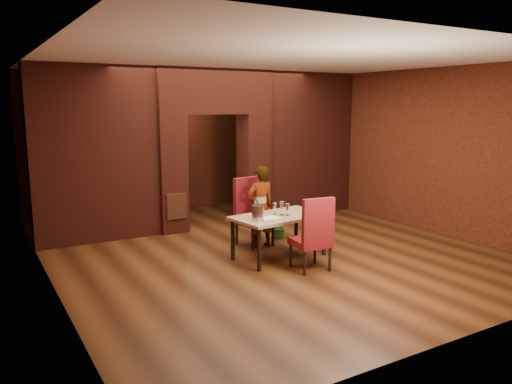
{
  "coord_description": "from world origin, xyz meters",
  "views": [
    {
      "loc": [
        -4.41,
        -7.22,
        2.49
      ],
      "look_at": [
        -0.17,
        0.0,
        1.02
      ],
      "focal_mm": 35.0,
      "sensor_mm": 36.0,
      "label": 1
    }
  ],
  "objects_px": {
    "wine_glass_b": "(282,208)",
    "wine_bucket": "(258,213)",
    "chair_far": "(255,212)",
    "potted_plant": "(278,226)",
    "chair_near": "(310,233)",
    "wine_glass_a": "(275,209)",
    "wine_glass_c": "(287,209)",
    "water_bottle": "(256,208)",
    "dining_table": "(279,236)",
    "person_seated": "(260,207)"
  },
  "relations": [
    {
      "from": "wine_glass_b",
      "to": "wine_bucket",
      "type": "height_order",
      "value": "wine_bucket"
    },
    {
      "from": "chair_far",
      "to": "wine_glass_b",
      "type": "height_order",
      "value": "chair_far"
    },
    {
      "from": "chair_far",
      "to": "potted_plant",
      "type": "xyz_separation_m",
      "value": [
        0.63,
        0.21,
        -0.37
      ]
    },
    {
      "from": "chair_near",
      "to": "chair_far",
      "type": "bearing_deg",
      "value": -81.36
    },
    {
      "from": "chair_near",
      "to": "potted_plant",
      "type": "height_order",
      "value": "chair_near"
    },
    {
      "from": "wine_glass_a",
      "to": "wine_glass_b",
      "type": "xyz_separation_m",
      "value": [
        0.07,
        -0.11,
        0.02
      ]
    },
    {
      "from": "wine_glass_c",
      "to": "water_bottle",
      "type": "bearing_deg",
      "value": 157.17
    },
    {
      "from": "wine_glass_b",
      "to": "wine_bucket",
      "type": "bearing_deg",
      "value": -165.68
    },
    {
      "from": "wine_glass_c",
      "to": "potted_plant",
      "type": "xyz_separation_m",
      "value": [
        0.54,
        1.1,
        -0.58
      ]
    },
    {
      "from": "dining_table",
      "to": "potted_plant",
      "type": "height_order",
      "value": "dining_table"
    },
    {
      "from": "wine_glass_c",
      "to": "water_bottle",
      "type": "xyz_separation_m",
      "value": [
        -0.47,
        0.2,
        0.04
      ]
    },
    {
      "from": "wine_bucket",
      "to": "water_bottle",
      "type": "relative_size",
      "value": 0.86
    },
    {
      "from": "person_seated",
      "to": "water_bottle",
      "type": "relative_size",
      "value": 5.28
    },
    {
      "from": "person_seated",
      "to": "wine_bucket",
      "type": "xyz_separation_m",
      "value": [
        -0.55,
        -0.84,
        0.11
      ]
    },
    {
      "from": "dining_table",
      "to": "chair_near",
      "type": "relative_size",
      "value": 1.33
    },
    {
      "from": "wine_glass_b",
      "to": "potted_plant",
      "type": "height_order",
      "value": "wine_glass_b"
    },
    {
      "from": "chair_near",
      "to": "person_seated",
      "type": "height_order",
      "value": "person_seated"
    },
    {
      "from": "chair_far",
      "to": "wine_glass_c",
      "type": "relative_size",
      "value": 6.33
    },
    {
      "from": "dining_table",
      "to": "wine_glass_b",
      "type": "xyz_separation_m",
      "value": [
        0.03,
        -0.02,
        0.47
      ]
    },
    {
      "from": "chair_near",
      "to": "wine_glass_c",
      "type": "height_order",
      "value": "chair_near"
    },
    {
      "from": "chair_near",
      "to": "person_seated",
      "type": "xyz_separation_m",
      "value": [
        -0.03,
        1.43,
        0.15
      ]
    },
    {
      "from": "potted_plant",
      "to": "wine_glass_c",
      "type": "bearing_deg",
      "value": -116.11
    },
    {
      "from": "wine_glass_a",
      "to": "water_bottle",
      "type": "relative_size",
      "value": 0.69
    },
    {
      "from": "wine_glass_c",
      "to": "chair_far",
      "type": "bearing_deg",
      "value": 96.0
    },
    {
      "from": "wine_glass_b",
      "to": "wine_glass_c",
      "type": "distance_m",
      "value": 0.09
    },
    {
      "from": "wine_glass_b",
      "to": "water_bottle",
      "type": "xyz_separation_m",
      "value": [
        -0.4,
        0.14,
        0.02
      ]
    },
    {
      "from": "chair_near",
      "to": "potted_plant",
      "type": "distance_m",
      "value": 1.88
    },
    {
      "from": "water_bottle",
      "to": "potted_plant",
      "type": "bearing_deg",
      "value": 41.63
    },
    {
      "from": "dining_table",
      "to": "wine_glass_c",
      "type": "distance_m",
      "value": 0.47
    },
    {
      "from": "wine_glass_b",
      "to": "water_bottle",
      "type": "distance_m",
      "value": 0.42
    },
    {
      "from": "chair_far",
      "to": "wine_glass_b",
      "type": "distance_m",
      "value": 0.86
    },
    {
      "from": "chair_far",
      "to": "potted_plant",
      "type": "relative_size",
      "value": 2.58
    },
    {
      "from": "person_seated",
      "to": "potted_plant",
      "type": "bearing_deg",
      "value": -150.05
    },
    {
      "from": "chair_near",
      "to": "wine_glass_b",
      "type": "xyz_separation_m",
      "value": [
        -0.05,
        0.73,
        0.26
      ]
    },
    {
      "from": "wine_bucket",
      "to": "wine_glass_c",
      "type": "bearing_deg",
      "value": 7.52
    },
    {
      "from": "dining_table",
      "to": "person_seated",
      "type": "xyz_separation_m",
      "value": [
        0.05,
        0.69,
        0.37
      ]
    },
    {
      "from": "dining_table",
      "to": "wine_bucket",
      "type": "bearing_deg",
      "value": -170.01
    },
    {
      "from": "person_seated",
      "to": "wine_glass_a",
      "type": "distance_m",
      "value": 0.61
    },
    {
      "from": "wine_bucket",
      "to": "dining_table",
      "type": "bearing_deg",
      "value": 16.79
    },
    {
      "from": "dining_table",
      "to": "chair_far",
      "type": "distance_m",
      "value": 0.86
    },
    {
      "from": "chair_near",
      "to": "wine_bucket",
      "type": "height_order",
      "value": "chair_near"
    },
    {
      "from": "potted_plant",
      "to": "water_bottle",
      "type": "bearing_deg",
      "value": -138.37
    },
    {
      "from": "dining_table",
      "to": "wine_glass_a",
      "type": "relative_size",
      "value": 8.03
    },
    {
      "from": "person_seated",
      "to": "wine_glass_c",
      "type": "xyz_separation_m",
      "value": [
        0.06,
        -0.76,
        0.09
      ]
    },
    {
      "from": "wine_bucket",
      "to": "chair_far",
      "type": "bearing_deg",
      "value": 62.16
    },
    {
      "from": "dining_table",
      "to": "wine_glass_b",
      "type": "relative_size",
      "value": 6.75
    },
    {
      "from": "chair_far",
      "to": "wine_bucket",
      "type": "relative_size",
      "value": 5.13
    },
    {
      "from": "chair_far",
      "to": "chair_near",
      "type": "distance_m",
      "value": 1.56
    },
    {
      "from": "dining_table",
      "to": "wine_bucket",
      "type": "height_order",
      "value": "wine_bucket"
    },
    {
      "from": "wine_glass_a",
      "to": "dining_table",
      "type": "bearing_deg",
      "value": -68.85
    }
  ]
}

